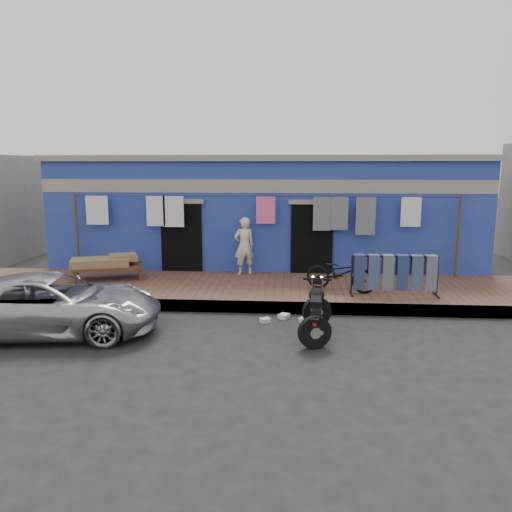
{
  "coord_description": "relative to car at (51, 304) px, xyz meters",
  "views": [
    {
      "loc": [
        0.78,
        -8.66,
        3.13
      ],
      "look_at": [
        0.0,
        2.0,
        1.15
      ],
      "focal_mm": 35.0,
      "sensor_mm": 36.0,
      "label": 1
    }
  ],
  "objects": [
    {
      "name": "ground",
      "position": [
        3.67,
        0.04,
        -0.58
      ],
      "size": [
        80.0,
        80.0,
        0.0
      ],
      "primitive_type": "plane",
      "color": "black",
      "rests_on": "ground"
    },
    {
      "name": "sidewalk",
      "position": [
        3.67,
        3.04,
        -0.45
      ],
      "size": [
        28.0,
        3.0,
        0.25
      ],
      "primitive_type": "cube",
      "color": "brown",
      "rests_on": "ground"
    },
    {
      "name": "curb",
      "position": [
        3.67,
        1.59,
        -0.45
      ],
      "size": [
        28.0,
        0.1,
        0.25
      ],
      "primitive_type": "cube",
      "color": "gray",
      "rests_on": "ground"
    },
    {
      "name": "building",
      "position": [
        3.67,
        7.02,
        1.11
      ],
      "size": [
        12.2,
        5.2,
        3.36
      ],
      "color": "#253697",
      "rests_on": "ground"
    },
    {
      "name": "clothesline",
      "position": [
        3.65,
        4.29,
        1.21
      ],
      "size": [
        10.06,
        0.06,
        2.1
      ],
      "color": "brown",
      "rests_on": "sidewalk"
    },
    {
      "name": "car",
      "position": [
        0.0,
        0.0,
        0.0
      ],
      "size": [
        4.31,
        2.38,
        1.16
      ],
      "primitive_type": "imported",
      "rotation": [
        0.0,
        0.0,
        1.7
      ],
      "color": "#B1B1B5",
      "rests_on": "ground"
    },
    {
      "name": "seated_person",
      "position": [
        3.2,
        4.24,
        0.43
      ],
      "size": [
        0.65,
        0.56,
        1.51
      ],
      "primitive_type": "imported",
      "rotation": [
        0.0,
        0.0,
        3.58
      ],
      "color": "beige",
      "rests_on": "sidewalk"
    },
    {
      "name": "bicycle",
      "position": [
        5.58,
        2.63,
        0.19
      ],
      "size": [
        1.71,
        1.11,
        1.04
      ],
      "primitive_type": "imported",
      "rotation": [
        0.0,
        0.0,
        1.2
      ],
      "color": "black",
      "rests_on": "sidewalk"
    },
    {
      "name": "motorcycle",
      "position": [
        4.91,
        0.19,
        -0.08
      ],
      "size": [
        0.78,
        1.63,
        1.0
      ],
      "primitive_type": null,
      "rotation": [
        0.0,
        0.0,
        -0.08
      ],
      "color": "black",
      "rests_on": "ground"
    },
    {
      "name": "charpoy",
      "position": [
        -0.17,
        3.38,
        -0.03
      ],
      "size": [
        2.27,
        1.89,
        0.6
      ],
      "primitive_type": null,
      "rotation": [
        0.0,
        0.0,
        0.32
      ],
      "color": "brown",
      "rests_on": "sidewalk"
    },
    {
      "name": "jeans_rack",
      "position": [
        6.72,
        2.32,
        0.14
      ],
      "size": [
        1.97,
        0.4,
        0.94
      ],
      "primitive_type": null,
      "rotation": [
        0.0,
        0.0,
        0.0
      ],
      "color": "black",
      "rests_on": "sidewalk"
    },
    {
      "name": "litter_a",
      "position": [
        3.94,
        0.95,
        -0.53
      ],
      "size": [
        0.24,
        0.23,
        0.09
      ],
      "primitive_type": "cube",
      "rotation": [
        0.0,
        0.0,
        0.51
      ],
      "color": "silver",
      "rests_on": "ground"
    },
    {
      "name": "litter_b",
      "position": [
        4.69,
        1.04,
        -0.54
      ],
      "size": [
        0.17,
        0.2,
        0.08
      ],
      "primitive_type": "cube",
      "rotation": [
        0.0,
        0.0,
        1.17
      ],
      "color": "silver",
      "rests_on": "ground"
    },
    {
      "name": "litter_c",
      "position": [
        4.31,
        1.24,
        -0.53
      ],
      "size": [
        0.27,
        0.29,
        0.09
      ],
      "primitive_type": "cube",
      "rotation": [
        0.0,
        0.0,
        1.1
      ],
      "color": "silver",
      "rests_on": "ground"
    }
  ]
}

